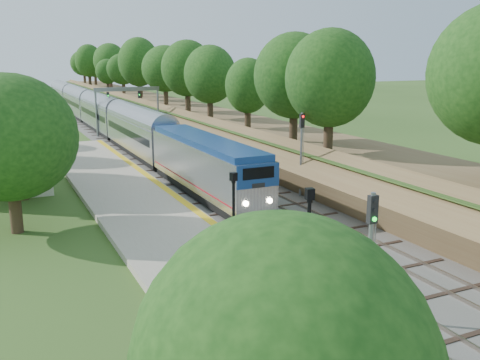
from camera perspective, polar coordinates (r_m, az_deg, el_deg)
name	(u,v)px	position (r m, az deg, el deg)	size (l,w,h in m)	color
ground	(422,334)	(21.81, 18.84, -15.24)	(320.00, 320.00, 0.00)	#2D4C19
trackbed	(117,130)	(75.82, -13.01, 5.19)	(9.50, 170.00, 0.28)	#4C4944
platform	(161,226)	(32.27, -8.47, -4.91)	(6.40, 68.00, 0.38)	gray
yellow_stripe	(205,217)	(33.09, -3.75, -3.98)	(0.55, 68.00, 0.01)	gold
embankment	(174,114)	(77.78, -7.03, 7.02)	(10.64, 170.00, 11.70)	brown
signal_gantry	(127,98)	(70.57, -11.94, 8.56)	(8.40, 0.38, 6.20)	slate
trees_behind_platform	(41,150)	(34.68, -20.49, 3.05)	(7.82, 53.32, 7.21)	#332316
train	(103,117)	(74.26, -14.44, 6.56)	(2.79, 93.13, 4.11)	black
lamppost_mid	(308,256)	(21.00, 7.25, -8.05)	(0.48, 0.48, 4.88)	black
lamppost_far	(234,222)	(25.53, -0.68, -4.55)	(0.44, 0.44, 4.41)	black
signal_platform	(370,254)	(18.29, 13.69, -7.67)	(0.32, 0.25, 5.45)	slate
signal_farside	(301,146)	(38.48, 6.57, 3.67)	(0.33, 0.26, 6.08)	slate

